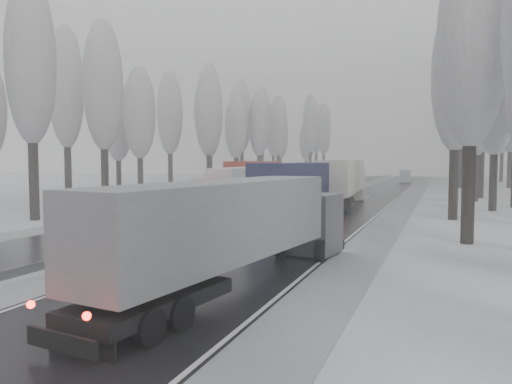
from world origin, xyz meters
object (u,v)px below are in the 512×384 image
Objects in this scene: truck_grey_tarp at (239,225)px; truck_cream_box at (344,179)px; truck_red_white at (235,185)px; truck_red_red at (253,177)px; box_truck_distant at (405,176)px; truck_blue_box at (307,185)px.

truck_cream_box is (-2.38, 32.23, 0.40)m from truck_grey_tarp.
truck_red_white is 11.73m from truck_red_red.
truck_red_red is (-14.06, 38.05, 0.33)m from truck_grey_tarp.
truck_red_red is (-13.69, -48.93, 1.23)m from box_truck_distant.
truck_red_white is 0.87× the size of truck_red_red.
truck_red_red reaches higher than box_truck_distant.
truck_grey_tarp is at bearing -74.56° from truck_blue_box.
truck_cream_box is 10.70m from truck_red_white.
truck_grey_tarp is 86.99m from box_truck_distant.
box_truck_distant is 61.39m from truck_red_white.
truck_grey_tarp is at bearing -73.02° from truck_red_white.
truck_grey_tarp is 1.00× the size of truck_red_white.
truck_blue_box is 2.41× the size of box_truck_distant.
truck_grey_tarp is 32.33m from truck_cream_box.
truck_red_red reaches higher than truck_blue_box.
truck_red_red reaches higher than truck_grey_tarp.
truck_red_red is at bearing -109.15° from box_truck_distant.
truck_red_red is (-2.58, 11.44, 0.34)m from truck_red_white.
truck_blue_box is 0.96× the size of truck_cream_box.
truck_blue_box is at bearing -32.89° from truck_red_white.
truck_grey_tarp is 0.89× the size of truck_blue_box.
truck_red_white is (-9.09, -5.62, -0.41)m from truck_cream_box.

